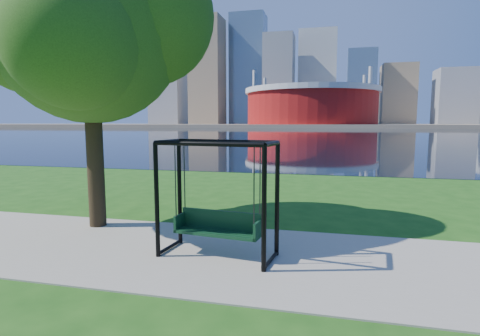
% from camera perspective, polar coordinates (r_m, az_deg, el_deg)
% --- Properties ---
extents(ground, '(900.00, 900.00, 0.00)m').
position_cam_1_polar(ground, '(8.13, 1.97, -12.31)').
color(ground, '#1E5114').
rests_on(ground, ground).
extents(path, '(120.00, 4.00, 0.03)m').
position_cam_1_polar(path, '(7.67, 1.21, -13.40)').
color(path, '#9E937F').
rests_on(path, ground).
extents(river, '(900.00, 180.00, 0.02)m').
position_cam_1_polar(river, '(109.58, 12.65, 5.28)').
color(river, black).
rests_on(river, ground).
extents(far_bank, '(900.00, 228.00, 2.00)m').
position_cam_1_polar(far_bank, '(313.54, 13.19, 6.36)').
color(far_bank, '#937F60').
rests_on(far_bank, ground).
extents(stadium, '(83.00, 83.00, 32.00)m').
position_cam_1_polar(stadium, '(243.08, 10.80, 9.45)').
color(stadium, maroon).
rests_on(stadium, far_bank).
extents(skyline, '(392.00, 66.00, 96.50)m').
position_cam_1_polar(skyline, '(328.66, 12.61, 12.48)').
color(skyline, gray).
rests_on(skyline, far_bank).
extents(swing, '(2.39, 1.26, 2.34)m').
position_cam_1_polar(swing, '(7.43, -3.40, -5.10)').
color(swing, black).
rests_on(swing, ground).
extents(park_tree, '(5.88, 5.31, 7.31)m').
position_cam_1_polar(park_tree, '(10.52, -22.09, 19.59)').
color(park_tree, black).
rests_on(park_tree, ground).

